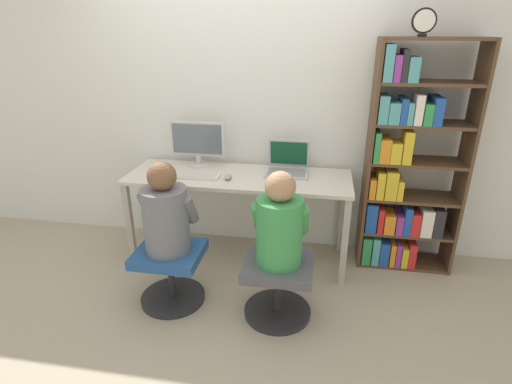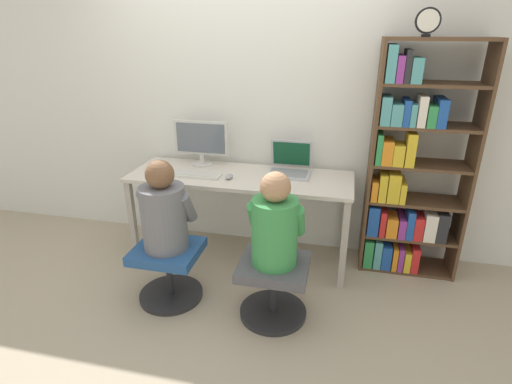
% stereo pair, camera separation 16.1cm
% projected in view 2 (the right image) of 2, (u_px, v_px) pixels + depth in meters
% --- Properties ---
extents(ground_plane, '(14.00, 14.00, 0.00)m').
position_uv_depth(ground_plane, '(232.00, 275.00, 3.31)').
color(ground_plane, tan).
extents(wall_back, '(10.00, 0.05, 2.60)m').
position_uv_depth(wall_back, '(251.00, 103.00, 3.43)').
color(wall_back, silver).
rests_on(wall_back, ground_plane).
extents(desk, '(1.84, 0.62, 0.77)m').
position_uv_depth(desk, '(240.00, 185.00, 3.33)').
color(desk, beige).
rests_on(desk, ground_plane).
extents(desktop_monitor, '(0.48, 0.18, 0.39)m').
position_uv_depth(desktop_monitor, '(201.00, 142.00, 3.47)').
color(desktop_monitor, beige).
rests_on(desktop_monitor, desk).
extents(laptop, '(0.35, 0.32, 0.26)m').
position_uv_depth(laptop, '(289.00, 167.00, 3.32)').
color(laptop, '#B7B7BC').
rests_on(laptop, desk).
extents(keyboard, '(0.45, 0.14, 0.03)m').
position_uv_depth(keyboard, '(194.00, 175.00, 3.27)').
color(keyboard, silver).
rests_on(keyboard, desk).
extents(computer_mouse_by_keyboard, '(0.06, 0.10, 0.04)m').
position_uv_depth(computer_mouse_by_keyboard, '(229.00, 176.00, 3.21)').
color(computer_mouse_by_keyboard, '#99999E').
rests_on(computer_mouse_by_keyboard, desk).
extents(office_chair_left, '(0.47, 0.47, 0.43)m').
position_uv_depth(office_chair_left, '(169.00, 268.00, 2.95)').
color(office_chair_left, '#262628').
rests_on(office_chair_left, ground_plane).
extents(office_chair_right, '(0.47, 0.47, 0.43)m').
position_uv_depth(office_chair_right, '(274.00, 284.00, 2.76)').
color(office_chair_right, '#262628').
rests_on(office_chair_right, ground_plane).
extents(person_at_monitor, '(0.39, 0.33, 0.66)m').
position_uv_depth(person_at_monitor, '(164.00, 211.00, 2.78)').
color(person_at_monitor, slate).
rests_on(person_at_monitor, office_chair_left).
extents(person_at_laptop, '(0.37, 0.32, 0.65)m').
position_uv_depth(person_at_laptop, '(275.00, 225.00, 2.59)').
color(person_at_laptop, '#388C47').
rests_on(person_at_laptop, office_chair_right).
extents(bookshelf, '(0.75, 0.32, 1.84)m').
position_uv_depth(bookshelf, '(408.00, 173.00, 3.11)').
color(bookshelf, '#513823').
rests_on(bookshelf, ground_plane).
extents(desk_clock, '(0.16, 0.03, 0.18)m').
position_uv_depth(desk_clock, '(428.00, 21.00, 2.63)').
color(desk_clock, black).
rests_on(desk_clock, bookshelf).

